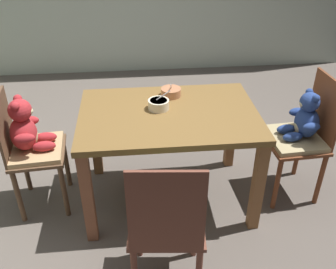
{
  "coord_description": "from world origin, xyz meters",
  "views": [
    {
      "loc": [
        -0.23,
        -2.21,
        1.97
      ],
      "look_at": [
        0.0,
        0.05,
        0.53
      ],
      "focal_mm": 40.58,
      "sensor_mm": 36.0,
      "label": 1
    }
  ],
  "objects_px": {
    "teddy_chair_near_left": "(28,138)",
    "teddy_chair_near_right": "(302,129)",
    "dining_table": "(169,127)",
    "teddy_chair_near_front": "(166,216)",
    "porridge_bowl_cream_center": "(159,104)",
    "porridge_bowl_terracotta_far_center": "(171,92)"
  },
  "relations": [
    {
      "from": "teddy_chair_near_left",
      "to": "teddy_chair_near_right",
      "type": "distance_m",
      "value": 1.91
    },
    {
      "from": "dining_table",
      "to": "teddy_chair_near_front",
      "type": "distance_m",
      "value": 0.78
    },
    {
      "from": "teddy_chair_near_front",
      "to": "teddy_chair_near_right",
      "type": "relative_size",
      "value": 1.02
    },
    {
      "from": "dining_table",
      "to": "teddy_chair_near_front",
      "type": "relative_size",
      "value": 1.26
    },
    {
      "from": "porridge_bowl_cream_center",
      "to": "porridge_bowl_terracotta_far_center",
      "type": "relative_size",
      "value": 0.99
    },
    {
      "from": "dining_table",
      "to": "teddy_chair_near_left",
      "type": "bearing_deg",
      "value": 178.2
    },
    {
      "from": "teddy_chair_near_right",
      "to": "porridge_bowl_cream_center",
      "type": "distance_m",
      "value": 1.05
    },
    {
      "from": "dining_table",
      "to": "porridge_bowl_terracotta_far_center",
      "type": "height_order",
      "value": "porridge_bowl_terracotta_far_center"
    },
    {
      "from": "teddy_chair_near_left",
      "to": "porridge_bowl_terracotta_far_center",
      "type": "distance_m",
      "value": 1.04
    },
    {
      "from": "teddy_chair_near_left",
      "to": "porridge_bowl_cream_center",
      "type": "relative_size",
      "value": 5.83
    },
    {
      "from": "teddy_chair_near_right",
      "to": "porridge_bowl_terracotta_far_center",
      "type": "bearing_deg",
      "value": -19.14
    },
    {
      "from": "dining_table",
      "to": "porridge_bowl_cream_center",
      "type": "relative_size",
      "value": 7.84
    },
    {
      "from": "teddy_chair_near_left",
      "to": "porridge_bowl_terracotta_far_center",
      "type": "bearing_deg",
      "value": 7.62
    },
    {
      "from": "dining_table",
      "to": "teddy_chair_near_left",
      "type": "distance_m",
      "value": 0.96
    },
    {
      "from": "teddy_chair_near_right",
      "to": "dining_table",
      "type": "bearing_deg",
      "value": -4.08
    },
    {
      "from": "teddy_chair_near_right",
      "to": "porridge_bowl_cream_center",
      "type": "xyz_separation_m",
      "value": [
        -1.02,
        0.07,
        0.21
      ]
    },
    {
      "from": "teddy_chair_near_front",
      "to": "dining_table",
      "type": "bearing_deg",
      "value": -1.21
    },
    {
      "from": "porridge_bowl_terracotta_far_center",
      "to": "teddy_chair_near_right",
      "type": "bearing_deg",
      "value": -15.61
    },
    {
      "from": "porridge_bowl_cream_center",
      "to": "porridge_bowl_terracotta_far_center",
      "type": "xyz_separation_m",
      "value": [
        0.1,
        0.19,
        -0.0
      ]
    },
    {
      "from": "dining_table",
      "to": "teddy_chair_near_right",
      "type": "bearing_deg",
      "value": -0.55
    },
    {
      "from": "teddy_chair_near_right",
      "to": "porridge_bowl_terracotta_far_center",
      "type": "distance_m",
      "value": 0.98
    },
    {
      "from": "dining_table",
      "to": "teddy_chair_near_left",
      "type": "height_order",
      "value": "teddy_chair_near_left"
    }
  ]
}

